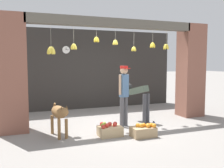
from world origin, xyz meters
name	(u,v)px	position (x,y,z in m)	size (l,w,h in m)	color
ground_plane	(117,125)	(0.00, 0.00, 0.00)	(60.00, 60.00, 0.00)	gray
shop_back_wall	(90,69)	(0.00, 2.70, 1.44)	(6.57, 0.12, 2.88)	#2D2B28
shop_pillar_left	(12,74)	(-2.63, 0.30, 1.44)	(0.70, 0.60, 2.88)	brown
shop_pillar_right	(191,71)	(2.63, 0.30, 1.44)	(0.70, 0.60, 2.88)	brown
storefront_awning	(115,25)	(-0.02, 0.12, 2.70)	(4.67, 0.25, 0.99)	#5B564C
dog	(59,114)	(-1.63, -0.50, 0.54)	(0.39, 1.01, 0.77)	olive
shopkeeper	(124,91)	(0.11, -0.19, 0.95)	(0.32, 0.30, 1.62)	#56565B
worker_stooping	(140,97)	(0.76, 0.14, 0.72)	(0.48, 0.80, 1.08)	#424247
fruit_crate_oranges	(144,131)	(0.18, -1.20, 0.14)	(0.55, 0.36, 0.32)	tan
fruit_crate_apples	(110,130)	(-0.54, -0.87, 0.14)	(0.53, 0.39, 0.32)	tan
water_bottle	(154,126)	(0.64, -0.85, 0.11)	(0.07, 0.07, 0.25)	#2D60AD
wall_clock	(66,50)	(-0.88, 2.62, 2.14)	(0.28, 0.03, 0.28)	black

